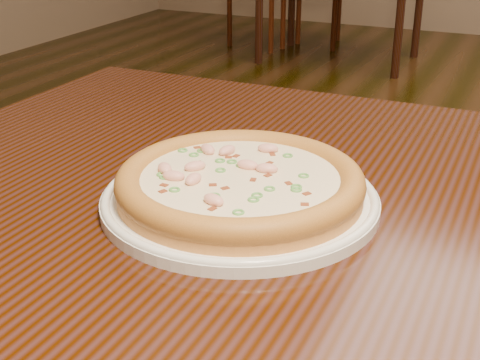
% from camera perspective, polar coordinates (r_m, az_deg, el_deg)
% --- Properties ---
extents(hero_table, '(1.20, 0.80, 0.75)m').
position_cam_1_polar(hero_table, '(0.77, 9.81, -8.92)').
color(hero_table, black).
rests_on(hero_table, ground).
extents(plate, '(0.30, 0.30, 0.02)m').
position_cam_1_polar(plate, '(0.71, -0.00, -1.57)').
color(plate, white).
rests_on(plate, hero_table).
extents(pizza, '(0.26, 0.26, 0.03)m').
position_cam_1_polar(pizza, '(0.71, -0.02, -0.21)').
color(pizza, '#C98541').
rests_on(pizza, plate).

